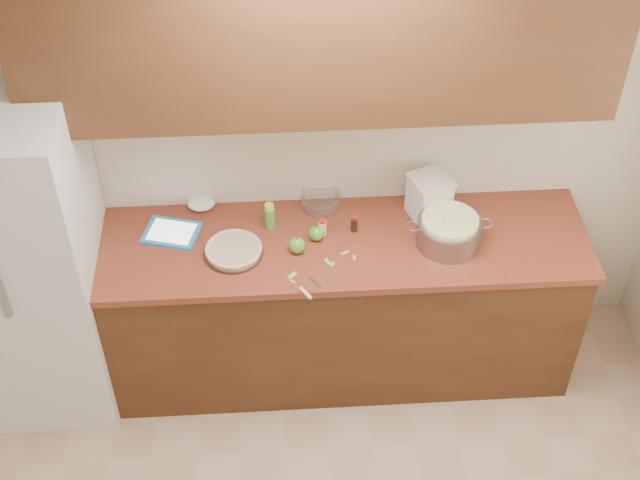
{
  "coord_description": "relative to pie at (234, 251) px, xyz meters",
  "views": [
    {
      "loc": [
        -0.21,
        -1.69,
        3.92
      ],
      "look_at": [
        -0.01,
        1.43,
        0.98
      ],
      "focal_mm": 50.0,
      "sensor_mm": 36.0,
      "label": 1
    }
  ],
  "objects": [
    {
      "name": "upper_cabinets",
      "position": [
        0.43,
        0.21,
        1.01
      ],
      "size": [
        2.6,
        0.34,
        0.7
      ],
      "primitive_type": "cube",
      "color": "#513118",
      "rests_on": "room_shell"
    },
    {
      "name": "vanilla_bottle",
      "position": [
        0.6,
        0.13,
        0.02
      ],
      "size": [
        0.03,
        0.03,
        0.09
      ],
      "rotation": [
        0.0,
        0.0,
        -0.34
      ],
      "color": "black",
      "rests_on": "counter_run"
    },
    {
      "name": "cinnamon_shaker",
      "position": [
        0.44,
        0.11,
        0.02
      ],
      "size": [
        0.04,
        0.04,
        0.1
      ],
      "rotation": [
        0.0,
        0.0,
        0.15
      ],
      "color": "beige",
      "rests_on": "counter_run"
    },
    {
      "name": "pie",
      "position": [
        0.0,
        0.0,
        0.0
      ],
      "size": [
        0.29,
        0.29,
        0.05
      ],
      "rotation": [
        0.0,
        0.0,
        0.07
      ],
      "color": "silver",
      "rests_on": "counter_run"
    },
    {
      "name": "paring_knife",
      "position": [
        0.34,
        -0.28,
        -0.02
      ],
      "size": [
        0.11,
        0.16,
        0.02
      ],
      "rotation": [
        0.0,
        0.0,
        0.57
      ],
      "color": "gray",
      "rests_on": "counter_run"
    },
    {
      "name": "colander",
      "position": [
        1.05,
        0.02,
        0.05
      ],
      "size": [
        0.42,
        0.31,
        0.16
      ],
      "rotation": [
        0.0,
        0.0,
        -0.29
      ],
      "color": "gray",
      "rests_on": "counter_run"
    },
    {
      "name": "counter_run",
      "position": [
        0.43,
        0.06,
        -0.48
      ],
      "size": [
        2.64,
        0.68,
        0.92
      ],
      "color": "#4B2B15",
      "rests_on": "ground"
    },
    {
      "name": "mixing_bowl",
      "position": [
        0.44,
        0.33,
        0.02
      ],
      "size": [
        0.21,
        0.21,
        0.08
      ],
      "rotation": [
        0.0,
        0.0,
        -0.21
      ],
      "color": "silver",
      "rests_on": "counter_run"
    },
    {
      "name": "lemon_bottle",
      "position": [
        0.18,
        0.19,
        0.05
      ],
      "size": [
        0.05,
        0.05,
        0.14
      ],
      "rotation": [
        0.0,
        0.0,
        -0.02
      ],
      "color": "#4C8C38",
      "rests_on": "counter_run"
    },
    {
      "name": "fridge",
      "position": [
        -1.01,
        0.02,
        -0.04
      ],
      "size": [
        0.7,
        0.7,
        1.8
      ],
      "primitive_type": "cube",
      "color": "silver",
      "rests_on": "ground"
    },
    {
      "name": "peel_a",
      "position": [
        0.58,
        -0.06,
        -0.02
      ],
      "size": [
        0.02,
        0.03,
        0.0
      ],
      "primitive_type": "cube",
      "rotation": [
        0.0,
        0.0,
        -1.67
      ],
      "color": "#96BF5D",
      "rests_on": "counter_run"
    },
    {
      "name": "peel_f",
      "position": [
        0.47,
        -0.1,
        -0.02
      ],
      "size": [
        0.03,
        0.04,
        0.0
      ],
      "primitive_type": "cube",
      "rotation": [
        0.0,
        0.0,
        -1.94
      ],
      "color": "#96BF5D",
      "rests_on": "counter_run"
    },
    {
      "name": "peel_c",
      "position": [
        0.45,
        -0.08,
        -0.02
      ],
      "size": [
        0.04,
        0.05,
        0.0
      ],
      "primitive_type": "cube",
      "rotation": [
        0.0,
        0.0,
        -1.09
      ],
      "color": "#96BF5D",
      "rests_on": "counter_run"
    },
    {
      "name": "peel_e",
      "position": [
        0.28,
        -0.16,
        -0.02
      ],
      "size": [
        0.05,
        0.05,
        0.0
      ],
      "primitive_type": "cube",
      "rotation": [
        0.0,
        0.0,
        -2.39
      ],
      "color": "#96BF5D",
      "rests_on": "counter_run"
    },
    {
      "name": "paper_towel",
      "position": [
        -0.17,
        0.35,
        0.01
      ],
      "size": [
        0.15,
        0.13,
        0.06
      ],
      "primitive_type": "ellipsoid",
      "rotation": [
        0.0,
        0.0,
        -0.14
      ],
      "color": "white",
      "rests_on": "counter_run"
    },
    {
      "name": "peel_d",
      "position": [
        0.54,
        -0.03,
        -0.02
      ],
      "size": [
        0.04,
        0.03,
        0.0
      ],
      "primitive_type": "cube",
      "rotation": [
        0.0,
        0.0,
        0.41
      ],
      "color": "#96BF5D",
      "rests_on": "counter_run"
    },
    {
      "name": "tablet",
      "position": [
        -0.31,
        0.16,
        -0.01
      ],
      "size": [
        0.31,
        0.26,
        0.02
      ],
      "rotation": [
        0.0,
        0.0,
        -0.27
      ],
      "color": "#2A7FCC",
      "rests_on": "counter_run"
    },
    {
      "name": "flour_canister",
      "position": [
        0.98,
        0.23,
        0.09
      ],
      "size": [
        0.24,
        0.24,
        0.23
      ],
      "rotation": [
        0.0,
        0.0,
        0.36
      ],
      "color": "silver",
      "rests_on": "counter_run"
    },
    {
      "name": "peel_b",
      "position": [
        0.28,
        -0.2,
        -0.02
      ],
      "size": [
        0.03,
        0.03,
        0.0
      ],
      "primitive_type": "cube",
      "rotation": [
        0.0,
        0.0,
        -0.73
      ],
      "color": "#96BF5D",
      "rests_on": "counter_run"
    },
    {
      "name": "apple_left",
      "position": [
        0.31,
        -0.0,
        0.02
      ],
      "size": [
        0.08,
        0.08,
        0.09
      ],
      "color": "#4D9629",
      "rests_on": "counter_run"
    },
    {
      "name": "apple_center",
      "position": [
        0.41,
        0.08,
        0.02
      ],
      "size": [
        0.08,
        0.08,
        0.09
      ],
      "color": "#4D9629",
      "rests_on": "counter_run"
    },
    {
      "name": "room_shell",
      "position": [
        0.43,
        -1.42,
        0.36
      ],
      "size": [
        3.6,
        3.6,
        3.6
      ],
      "color": "tan",
      "rests_on": "ground"
    }
  ]
}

